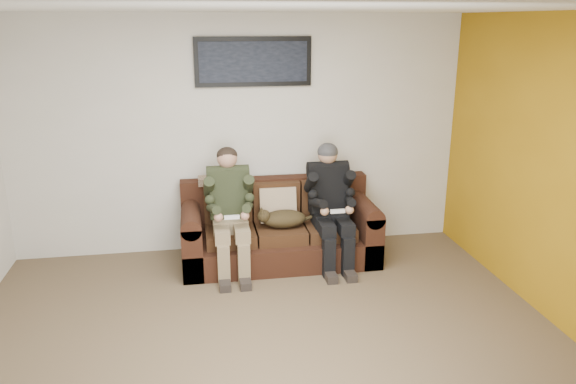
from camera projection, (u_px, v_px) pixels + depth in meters
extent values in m
plane|color=brown|center=(269.00, 352.00, 4.45)|extent=(5.00, 5.00, 0.00)
plane|color=silver|center=(266.00, 8.00, 3.69)|extent=(5.00, 5.00, 0.00)
plane|color=beige|center=(240.00, 136.00, 6.19)|extent=(5.00, 0.00, 5.00)
cube|color=black|center=(279.00, 248.00, 6.12)|extent=(2.08, 0.90, 0.28)
cube|color=black|center=(274.00, 201.00, 6.33)|extent=(2.08, 0.19, 0.57)
cube|color=black|center=(192.00, 242.00, 5.92)|extent=(0.21, 0.90, 0.57)
cube|color=black|center=(362.00, 231.00, 6.23)|extent=(0.21, 0.90, 0.57)
cylinder|color=black|center=(191.00, 216.00, 5.84)|extent=(0.21, 0.90, 0.21)
cylinder|color=black|center=(363.00, 207.00, 6.14)|extent=(0.21, 0.90, 0.21)
cube|color=#392111|center=(230.00, 235.00, 5.93)|extent=(0.51, 0.57, 0.13)
cube|color=#392111|center=(228.00, 203.00, 6.10)|extent=(0.51, 0.13, 0.42)
cube|color=#392111|center=(280.00, 232.00, 6.01)|extent=(0.51, 0.57, 0.13)
cube|color=#392111|center=(276.00, 200.00, 6.18)|extent=(0.51, 0.13, 0.42)
cube|color=#392111|center=(328.00, 229.00, 6.10)|extent=(0.51, 0.57, 0.13)
cube|color=#392111|center=(323.00, 198.00, 6.27)|extent=(0.51, 0.13, 0.42)
cube|color=tan|center=(278.00, 205.00, 6.09)|extent=(0.40, 0.19, 0.39)
cube|color=gray|center=(218.00, 180.00, 6.12)|extent=(0.42, 0.21, 0.08)
cube|color=#877354|center=(230.00, 224.00, 5.86)|extent=(0.36, 0.30, 0.14)
cube|color=#252B1A|center=(229.00, 194.00, 5.86)|extent=(0.40, 0.30, 0.53)
cylinder|color=#252B1A|center=(228.00, 174.00, 5.82)|extent=(0.44, 0.18, 0.18)
sphere|color=#A7765F|center=(227.00, 158.00, 5.79)|extent=(0.21, 0.21, 0.21)
cube|color=#877354|center=(222.00, 232.00, 5.66)|extent=(0.15, 0.42, 0.13)
cube|color=#877354|center=(241.00, 231.00, 5.69)|extent=(0.15, 0.42, 0.13)
cube|color=#877354|center=(224.00, 265.00, 5.55)|extent=(0.12, 0.13, 0.42)
cube|color=#877354|center=(244.00, 263.00, 5.58)|extent=(0.12, 0.13, 0.42)
cube|color=black|center=(225.00, 284.00, 5.52)|extent=(0.11, 0.26, 0.08)
cube|color=black|center=(245.00, 282.00, 5.55)|extent=(0.11, 0.26, 0.08)
cylinder|color=#252B1A|center=(209.00, 187.00, 5.74)|extent=(0.11, 0.30, 0.28)
cylinder|color=#252B1A|center=(248.00, 185.00, 5.80)|extent=(0.11, 0.30, 0.28)
cylinder|color=#252B1A|center=(214.00, 209.00, 5.58)|extent=(0.14, 0.32, 0.15)
cylinder|color=#252B1A|center=(248.00, 207.00, 5.64)|extent=(0.14, 0.32, 0.15)
sphere|color=#A7765F|center=(218.00, 217.00, 5.49)|extent=(0.09, 0.09, 0.09)
sphere|color=#A7765F|center=(245.00, 216.00, 5.53)|extent=(0.09, 0.09, 0.09)
cube|color=white|center=(232.00, 217.00, 5.49)|extent=(0.15, 0.04, 0.03)
ellipsoid|color=black|center=(227.00, 155.00, 5.80)|extent=(0.22, 0.22, 0.17)
cube|color=black|center=(329.00, 218.00, 6.03)|extent=(0.36, 0.30, 0.14)
cube|color=black|center=(328.00, 189.00, 6.04)|extent=(0.40, 0.30, 0.53)
cylinder|color=black|center=(328.00, 169.00, 5.99)|extent=(0.44, 0.18, 0.18)
sphere|color=#A3775B|center=(328.00, 154.00, 5.97)|extent=(0.21, 0.21, 0.21)
cube|color=black|center=(325.00, 226.00, 5.83)|extent=(0.15, 0.42, 0.13)
cube|color=black|center=(343.00, 225.00, 5.86)|extent=(0.15, 0.42, 0.13)
cube|color=black|center=(329.00, 257.00, 5.72)|extent=(0.12, 0.13, 0.42)
cube|color=black|center=(348.00, 256.00, 5.75)|extent=(0.12, 0.13, 0.42)
cube|color=black|center=(330.00, 276.00, 5.69)|extent=(0.11, 0.26, 0.08)
cube|color=black|center=(349.00, 274.00, 5.73)|extent=(0.11, 0.26, 0.08)
cylinder|color=black|center=(311.00, 182.00, 5.91)|extent=(0.11, 0.30, 0.28)
cylinder|color=black|center=(348.00, 181.00, 5.97)|extent=(0.11, 0.30, 0.28)
cylinder|color=black|center=(318.00, 203.00, 5.75)|extent=(0.14, 0.32, 0.15)
cylinder|color=black|center=(350.00, 201.00, 5.81)|extent=(0.14, 0.32, 0.15)
sphere|color=#A3775B|center=(325.00, 211.00, 5.66)|extent=(0.09, 0.09, 0.09)
sphere|color=#A3775B|center=(349.00, 210.00, 5.70)|extent=(0.09, 0.09, 0.09)
cube|color=white|center=(338.00, 211.00, 5.66)|extent=(0.15, 0.04, 0.03)
ellipsoid|color=black|center=(328.00, 152.00, 5.96)|extent=(0.22, 0.22, 0.19)
ellipsoid|color=#42331A|center=(284.00, 219.00, 5.93)|extent=(0.47, 0.26, 0.19)
sphere|color=#42331A|center=(264.00, 216.00, 5.85)|extent=(0.14, 0.14, 0.14)
cone|color=#42331A|center=(262.00, 211.00, 5.80)|extent=(0.04, 0.04, 0.04)
cone|color=#42331A|center=(262.00, 209.00, 5.86)|extent=(0.04, 0.04, 0.04)
cylinder|color=#42331A|center=(305.00, 219.00, 6.03)|extent=(0.26, 0.13, 0.08)
cube|color=black|center=(253.00, 62.00, 5.95)|extent=(1.25, 0.04, 0.52)
cube|color=black|center=(254.00, 62.00, 5.93)|extent=(1.15, 0.01, 0.42)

